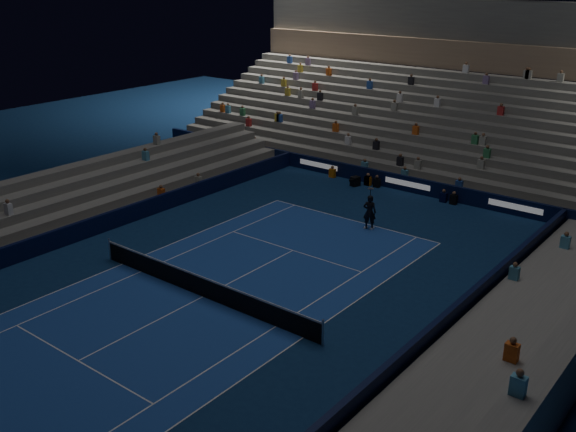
# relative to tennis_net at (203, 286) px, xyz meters

# --- Properties ---
(ground) EXTENTS (90.00, 90.00, 0.00)m
(ground) POSITION_rel_tennis_net_xyz_m (0.00, 0.00, -0.50)
(ground) COLOR #0C254D
(ground) RESTS_ON ground
(court_surface) EXTENTS (10.97, 23.77, 0.01)m
(court_surface) POSITION_rel_tennis_net_xyz_m (0.00, 0.00, -0.50)
(court_surface) COLOR #1B4198
(court_surface) RESTS_ON ground
(sponsor_barrier_far) EXTENTS (44.00, 0.25, 1.00)m
(sponsor_barrier_far) POSITION_rel_tennis_net_xyz_m (0.00, 18.50, -0.00)
(sponsor_barrier_far) COLOR black
(sponsor_barrier_far) RESTS_ON ground
(sponsor_barrier_east) EXTENTS (0.25, 37.00, 1.00)m
(sponsor_barrier_east) POSITION_rel_tennis_net_xyz_m (9.70, 0.00, -0.00)
(sponsor_barrier_east) COLOR #081032
(sponsor_barrier_east) RESTS_ON ground
(sponsor_barrier_west) EXTENTS (0.25, 37.00, 1.00)m
(sponsor_barrier_west) POSITION_rel_tennis_net_xyz_m (-9.70, 0.00, -0.00)
(sponsor_barrier_west) COLOR black
(sponsor_barrier_west) RESTS_ON ground
(grandstand_main) EXTENTS (44.00, 15.20, 11.20)m
(grandstand_main) POSITION_rel_tennis_net_xyz_m (0.00, 27.90, 2.87)
(grandstand_main) COLOR #61615C
(grandstand_main) RESTS_ON ground
(grandstand_east) EXTENTS (5.00, 37.00, 2.50)m
(grandstand_east) POSITION_rel_tennis_net_xyz_m (13.17, 0.00, 0.41)
(grandstand_east) COLOR slate
(grandstand_east) RESTS_ON ground
(grandstand_west) EXTENTS (5.00, 37.00, 2.50)m
(grandstand_west) POSITION_rel_tennis_net_xyz_m (-13.17, 0.00, 0.41)
(grandstand_west) COLOR slate
(grandstand_west) RESTS_ON ground
(tennis_net) EXTENTS (12.90, 0.10, 1.10)m
(tennis_net) POSITION_rel_tennis_net_xyz_m (0.00, 0.00, 0.00)
(tennis_net) COLOR #B2B2B7
(tennis_net) RESTS_ON ground
(tennis_player) EXTENTS (0.84, 0.70, 1.96)m
(tennis_player) POSITION_rel_tennis_net_xyz_m (1.45, 11.36, 0.48)
(tennis_player) COLOR black
(tennis_player) RESTS_ON ground
(broadcast_camera) EXTENTS (0.59, 0.98, 0.62)m
(broadcast_camera) POSITION_rel_tennis_net_xyz_m (-3.31, 17.36, -0.18)
(broadcast_camera) COLOR black
(broadcast_camera) RESTS_ON ground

